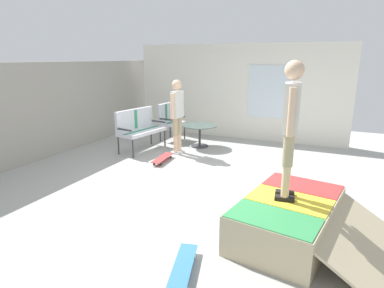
{
  "coord_description": "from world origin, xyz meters",
  "views": [
    {
      "loc": [
        -5.11,
        -2.11,
        2.24
      ],
      "look_at": [
        0.14,
        0.26,
        0.7
      ],
      "focal_mm": 30.26,
      "sensor_mm": 36.0,
      "label": 1
    }
  ],
  "objects_px": {
    "patio_table": "(200,131)",
    "skateboard_by_bench": "(163,158)",
    "person_skater": "(291,121)",
    "skateboard_spare": "(183,266)",
    "skate_ramp": "(290,219)",
    "patio_chair_near_house": "(169,118)",
    "person_watching": "(177,111)",
    "patio_bench": "(139,126)"
  },
  "relations": [
    {
      "from": "patio_table",
      "to": "skateboard_by_bench",
      "type": "relative_size",
      "value": 1.1
    },
    {
      "from": "person_skater",
      "to": "skateboard_by_bench",
      "type": "relative_size",
      "value": 2.08
    },
    {
      "from": "skateboard_by_bench",
      "to": "skateboard_spare",
      "type": "xyz_separation_m",
      "value": [
        -3.28,
        -2.09,
        0.0
      ]
    },
    {
      "from": "person_skater",
      "to": "skateboard_by_bench",
      "type": "xyz_separation_m",
      "value": [
        2.03,
        2.92,
        -1.43
      ]
    },
    {
      "from": "skate_ramp",
      "to": "skateboard_by_bench",
      "type": "distance_m",
      "value": 3.66
    },
    {
      "from": "patio_chair_near_house",
      "to": "person_skater",
      "type": "bearing_deg",
      "value": -135.88
    },
    {
      "from": "patio_chair_near_house",
      "to": "patio_table",
      "type": "bearing_deg",
      "value": -106.58
    },
    {
      "from": "patio_table",
      "to": "skateboard_spare",
      "type": "distance_m",
      "value": 5.13
    },
    {
      "from": "skateboard_by_bench",
      "to": "patio_chair_near_house",
      "type": "bearing_deg",
      "value": 23.97
    },
    {
      "from": "patio_chair_near_house",
      "to": "person_watching",
      "type": "relative_size",
      "value": 0.58
    },
    {
      "from": "patio_table",
      "to": "person_skater",
      "type": "height_order",
      "value": "person_skater"
    },
    {
      "from": "patio_table",
      "to": "person_skater",
      "type": "xyz_separation_m",
      "value": [
        -3.53,
        -2.66,
        1.11
      ]
    },
    {
      "from": "skate_ramp",
      "to": "patio_table",
      "type": "height_order",
      "value": "patio_table"
    },
    {
      "from": "patio_chair_near_house",
      "to": "skate_ramp",
      "type": "bearing_deg",
      "value": -135.4
    },
    {
      "from": "skateboard_spare",
      "to": "person_watching",
      "type": "bearing_deg",
      "value": 27.47
    },
    {
      "from": "patio_bench",
      "to": "person_watching",
      "type": "distance_m",
      "value": 1.1
    },
    {
      "from": "patio_table",
      "to": "person_watching",
      "type": "height_order",
      "value": "person_watching"
    },
    {
      "from": "skateboard_by_bench",
      "to": "person_skater",
      "type": "bearing_deg",
      "value": -124.75
    },
    {
      "from": "skate_ramp",
      "to": "patio_table",
      "type": "xyz_separation_m",
      "value": [
        3.57,
        2.76,
        0.15
      ]
    },
    {
      "from": "patio_chair_near_house",
      "to": "person_skater",
      "type": "distance_m",
      "value": 5.44
    },
    {
      "from": "person_skater",
      "to": "skateboard_by_bench",
      "type": "distance_m",
      "value": 3.83
    },
    {
      "from": "skate_ramp",
      "to": "patio_table",
      "type": "bearing_deg",
      "value": 37.76
    },
    {
      "from": "patio_table",
      "to": "skateboard_spare",
      "type": "relative_size",
      "value": 1.09
    },
    {
      "from": "skate_ramp",
      "to": "person_skater",
      "type": "height_order",
      "value": "person_skater"
    },
    {
      "from": "skate_ramp",
      "to": "patio_chair_near_house",
      "type": "height_order",
      "value": "patio_chair_near_house"
    },
    {
      "from": "person_skater",
      "to": "skate_ramp",
      "type": "bearing_deg",
      "value": -109.86
    },
    {
      "from": "person_watching",
      "to": "skateboard_by_bench",
      "type": "height_order",
      "value": "person_watching"
    },
    {
      "from": "patio_chair_near_house",
      "to": "skateboard_by_bench",
      "type": "relative_size",
      "value": 1.25
    },
    {
      "from": "patio_chair_near_house",
      "to": "patio_table",
      "type": "height_order",
      "value": "patio_chair_near_house"
    },
    {
      "from": "patio_chair_near_house",
      "to": "person_watching",
      "type": "distance_m",
      "value": 1.42
    },
    {
      "from": "patio_bench",
      "to": "person_skater",
      "type": "height_order",
      "value": "person_skater"
    },
    {
      "from": "patio_table",
      "to": "person_watching",
      "type": "bearing_deg",
      "value": 161.44
    },
    {
      "from": "patio_table",
      "to": "person_watching",
      "type": "distance_m",
      "value": 1.02
    },
    {
      "from": "person_skater",
      "to": "skateboard_spare",
      "type": "bearing_deg",
      "value": 146.25
    },
    {
      "from": "skateboard_spare",
      "to": "patio_bench",
      "type": "bearing_deg",
      "value": 38.49
    },
    {
      "from": "patio_chair_near_house",
      "to": "skateboard_spare",
      "type": "relative_size",
      "value": 1.24
    },
    {
      "from": "skateboard_by_bench",
      "to": "person_watching",
      "type": "bearing_deg",
      "value": -0.02
    },
    {
      "from": "person_watching",
      "to": "skateboard_spare",
      "type": "relative_size",
      "value": 2.13
    },
    {
      "from": "patio_table",
      "to": "person_skater",
      "type": "bearing_deg",
      "value": -142.96
    },
    {
      "from": "person_watching",
      "to": "skate_ramp",
      "type": "bearing_deg",
      "value": -132.84
    },
    {
      "from": "patio_bench",
      "to": "patio_chair_near_house",
      "type": "xyz_separation_m",
      "value": [
        1.2,
        -0.2,
        -0.0
      ]
    },
    {
      "from": "skate_ramp",
      "to": "patio_bench",
      "type": "height_order",
      "value": "patio_bench"
    }
  ]
}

